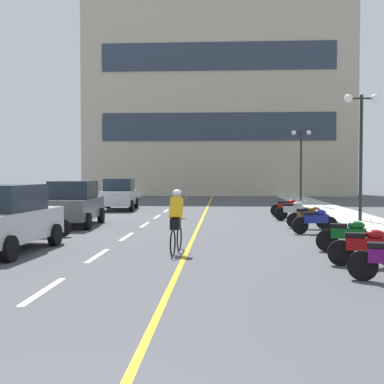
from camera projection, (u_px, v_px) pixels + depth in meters
The scene contains 29 objects.
ground_plane at pixel (197, 219), 24.10m from camera, with size 140.00×140.00×0.00m, color #47474C.
curb_left at pixel (66, 212), 27.52m from camera, with size 2.40×72.00×0.12m, color #A8A8A3.
curb_right at pixel (338, 213), 26.66m from camera, with size 2.40×72.00×0.12m, color #A8A8A3.
lane_dash_1 at pixel (44, 291), 9.26m from camera, with size 0.14×2.20×0.01m, color silver.
lane_dash_2 at pixel (98, 255), 13.25m from camera, with size 0.14×2.20×0.01m, color silver.
lane_dash_3 at pixel (127, 237), 17.24m from camera, with size 0.14×2.20×0.01m, color silver.
lane_dash_4 at pixel (145, 225), 21.23m from camera, with size 0.14×2.20×0.01m, color silver.
lane_dash_5 at pixel (157, 217), 25.22m from camera, with size 0.14×2.20×0.01m, color silver.
lane_dash_6 at pixel (166, 211), 29.21m from camera, with size 0.14×2.20×0.01m, color silver.
lane_dash_7 at pixel (173, 206), 33.20m from camera, with size 0.14×2.20×0.01m, color silver.
lane_dash_8 at pixel (178, 203), 37.19m from camera, with size 0.14×2.20×0.01m, color silver.
lane_dash_9 at pixel (183, 200), 41.18m from camera, with size 0.14×2.20×0.01m, color silver.
lane_dash_10 at pixel (186, 198), 45.17m from camera, with size 0.14×2.20×0.01m, color silver.
lane_dash_11 at pixel (189, 196), 49.16m from camera, with size 0.14×2.20×0.01m, color silver.
centre_line_yellow at pixel (204, 214), 27.08m from camera, with size 0.12×66.00×0.01m, color gold.
office_building at pixel (218, 88), 52.02m from camera, with size 25.83×8.95×21.63m.
street_lamp_mid at pixel (361, 129), 21.68m from camera, with size 1.46×0.36×5.34m.
street_lamp_far at pixel (301, 149), 38.20m from camera, with size 1.46×0.36×5.21m.
parked_car_near at pixel (4, 218), 13.75m from camera, with size 2.15×4.31×1.82m.
parked_car_mid at pixel (74, 203), 20.76m from camera, with size 2.10×4.29×1.82m.
parked_car_far at pixel (119, 194), 29.96m from camera, with size 2.15×4.31×1.82m.
motorcycle_2 at pixel (367, 246), 11.63m from camera, with size 1.70×0.60×0.92m.
motorcycle_3 at pixel (349, 235), 13.72m from camera, with size 1.68×0.67×0.92m.
motorcycle_4 at pixel (45, 223), 17.01m from camera, with size 1.68×0.66×0.92m.
motorcycle_5 at pixel (315, 220), 18.07m from camera, with size 1.67×0.69×0.92m.
motorcycle_6 at pixel (309, 217), 19.66m from camera, with size 1.68×0.66×0.92m.
motorcycle_7 at pixel (294, 210), 23.06m from camera, with size 1.70×0.60×0.92m.
motorcycle_8 at pixel (288, 207), 25.06m from camera, with size 1.64×0.78×0.92m.
cyclist_rider at pixel (176, 220), 13.63m from camera, with size 0.42×1.77×1.71m.
Camera 1 is at (1.22, -3.01, 2.11)m, focal length 48.12 mm.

